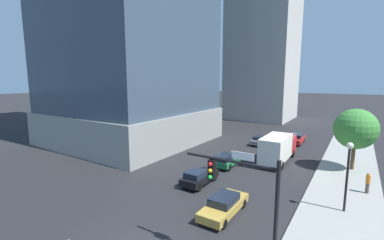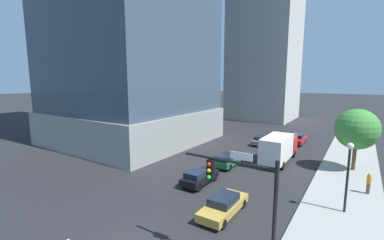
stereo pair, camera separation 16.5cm
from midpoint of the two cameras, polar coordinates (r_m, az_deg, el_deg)
The scene contains 12 objects.
sidewalk at distance 30.05m, azimuth 30.82°, elevation -10.32°, with size 5.35×120.00×0.15m, color gray.
construction_building at distance 66.20m, azimuth 15.47°, elevation 16.64°, with size 15.51×15.89×43.89m.
traffic_light_pole at distance 12.96m, azimuth 11.06°, elevation -14.91°, with size 4.91×0.48×5.76m.
street_lamp at distance 20.87m, azimuth 30.99°, elevation -8.65°, with size 0.44×0.44×4.95m.
street_tree at distance 30.92m, azimuth 32.24°, elevation -1.69°, with size 4.10×4.10×6.30m.
car_gray at distance 38.74m, azimuth 14.82°, elevation -4.36°, with size 1.91×4.06×1.32m.
car_green at distance 28.69m, azimuth 7.77°, elevation -8.60°, with size 1.73×4.74×1.47m.
car_black at distance 23.65m, azimuth 1.34°, elevation -12.44°, with size 1.73×4.14×1.41m.
car_gold at distance 19.05m, azimuth 6.81°, elevation -18.09°, with size 1.78×4.78×1.36m.
car_red at distance 41.24m, azimuth 21.95°, elevation -3.86°, with size 1.73×4.45×1.45m.
box_truck at distance 31.02m, azimuth 18.28°, elevation -5.70°, with size 2.35×7.84×3.17m.
pedestrian_orange_shirt at distance 25.81m, azimuth 34.12°, elevation -11.35°, with size 0.34×0.34×1.75m.
Camera 1 is at (9.31, -8.66, 9.24)m, focal length 24.18 mm.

